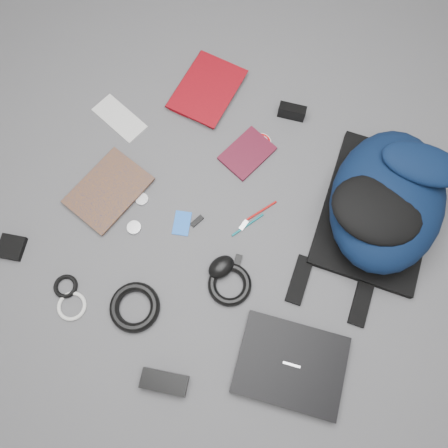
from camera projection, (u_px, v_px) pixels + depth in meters
The scene contains 24 objects.
ground at pixel (224, 226), 1.46m from camera, with size 4.00×4.00×0.00m, color #4F4F51.
backpack at pixel (387, 200), 1.37m from camera, with size 0.38×0.55×0.23m, color black, non-canonical shape.
laptop at pixel (291, 365), 1.31m from camera, with size 0.32×0.25×0.03m, color black.
textbook_red at pixel (183, 79), 1.62m from camera, with size 0.20×0.27×0.03m, color maroon.
comic_book at pixel (88, 174), 1.51m from camera, with size 0.19×0.26×0.02m, color #A95D0C.
envelope at pixel (119, 118), 1.59m from camera, with size 0.20×0.09×0.00m, color silver.
dvd_case at pixel (247, 153), 1.54m from camera, with size 0.13×0.18×0.01m, color #410C19.
compact_camera at pixel (292, 112), 1.57m from camera, with size 0.10×0.03×0.05m, color black.
sticker_disc at pixel (261, 142), 1.56m from camera, with size 0.07×0.07×0.00m, color white.
pen_teal at pixel (248, 225), 1.46m from camera, with size 0.01×0.01×0.13m, color #0C646D.
pen_red at pixel (261, 211), 1.48m from camera, with size 0.01×0.01×0.13m, color #AC0E0D.
id_badge at pixel (182, 223), 1.46m from camera, with size 0.05×0.08×0.00m, color blue.
usb_black at pixel (197, 221), 1.46m from camera, with size 0.02×0.05×0.01m, color black.
usb_silver at pixel (244, 225), 1.46m from camera, with size 0.02×0.04×0.01m, color #A4A3A6.
key_fob at pixel (238, 260), 1.42m from camera, with size 0.02×0.03×0.01m, color black.
mouse at pixel (221, 267), 1.40m from camera, with size 0.07×0.09×0.05m, color black.
headphone_left at pixel (142, 199), 1.49m from camera, with size 0.04×0.04×0.01m, color silver.
headphone_right at pixel (134, 228), 1.46m from camera, with size 0.05×0.05×0.01m, color silver.
cable_coil at pixel (230, 284), 1.39m from camera, with size 0.14×0.14×0.03m, color black.
power_brick at pixel (164, 382), 1.30m from camera, with size 0.14×0.06×0.03m, color black.
power_cord_coil at pixel (135, 307), 1.37m from camera, with size 0.16×0.16×0.03m, color black.
pouch at pixel (11, 247), 1.43m from camera, with size 0.08×0.08×0.02m, color black.
earbud_coil at pixel (66, 286), 1.39m from camera, with size 0.08×0.08×0.01m, color black.
white_cable_coil at pixel (72, 306), 1.38m from camera, with size 0.09×0.09×0.01m, color silver.
Camera 1 is at (0.24, -0.37, 1.40)m, focal length 35.00 mm.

